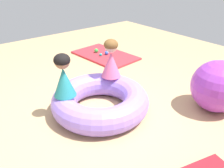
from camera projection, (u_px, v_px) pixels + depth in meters
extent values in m
plane|color=tan|center=(101.00, 117.00, 3.09)|extent=(8.00, 8.00, 0.00)
cube|color=red|center=(105.00, 55.00, 5.05)|extent=(1.42, 0.94, 0.04)
torus|color=#9975EA|center=(100.00, 101.00, 3.13)|extent=(1.28, 1.28, 0.33)
cone|color=#E5608E|center=(111.00, 64.00, 3.34)|extent=(0.39, 0.39, 0.36)
sphere|color=#DBAD89|center=(111.00, 46.00, 3.22)|extent=(0.18, 0.18, 0.18)
ellipsoid|color=brown|center=(111.00, 45.00, 3.21)|extent=(0.20, 0.20, 0.16)
cone|color=teal|center=(64.00, 82.00, 2.86)|extent=(0.32, 0.32, 0.36)
sphere|color=#936647|center=(62.00, 61.00, 2.74)|extent=(0.18, 0.18, 0.18)
ellipsoid|color=black|center=(62.00, 60.00, 2.73)|extent=(0.20, 0.20, 0.15)
sphere|color=blue|center=(107.00, 53.00, 5.02)|extent=(0.08, 0.08, 0.08)
sphere|color=teal|center=(101.00, 55.00, 4.95)|extent=(0.06, 0.06, 0.06)
sphere|color=green|center=(96.00, 50.00, 5.14)|extent=(0.09, 0.09, 0.09)
sphere|color=purple|center=(218.00, 86.00, 3.11)|extent=(0.69, 0.69, 0.69)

